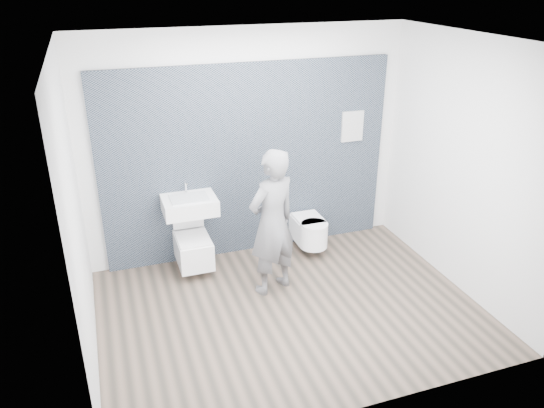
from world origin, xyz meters
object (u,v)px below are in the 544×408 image
object	(u,v)px
washbasin	(190,205)
visitor	(272,223)
toilet_square	(193,248)
toilet_rounded	(310,231)

from	to	relation	value
washbasin	visitor	world-z (taller)	visitor
toilet_square	toilet_rounded	bearing A→B (deg)	-0.95
washbasin	toilet_rounded	bearing A→B (deg)	-2.76
washbasin	toilet_square	xyz separation A→B (m)	(-0.00, -0.05, -0.55)
toilet_square	visitor	xyz separation A→B (m)	(0.76, -0.70, 0.54)
washbasin	toilet_square	world-z (taller)	washbasin
toilet_square	washbasin	bearing A→B (deg)	90.00
toilet_square	visitor	size ratio (longest dim) A/B	0.46
visitor	washbasin	bearing A→B (deg)	-65.59
toilet_rounded	visitor	xyz separation A→B (m)	(-0.75, -0.67, 0.55)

